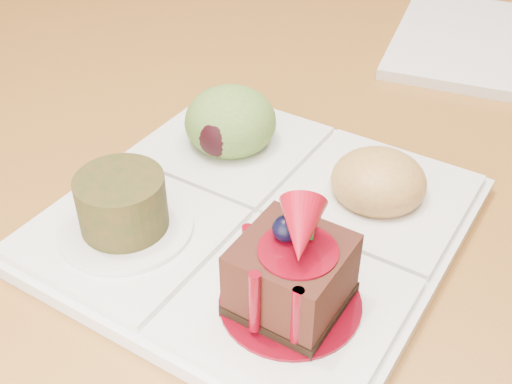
% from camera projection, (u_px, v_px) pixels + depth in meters
% --- Properties ---
extents(dining_table, '(1.00, 1.80, 0.75)m').
position_uv_depth(dining_table, '(343.00, 72.00, 0.84)').
color(dining_table, olive).
rests_on(dining_table, ground).
extents(sampler_plate, '(0.32, 0.32, 0.11)m').
position_uv_depth(sampler_plate, '(257.00, 201.00, 0.49)').
color(sampler_plate, silver).
rests_on(sampler_plate, dining_table).
extents(second_plate, '(0.25, 0.25, 0.01)m').
position_uv_depth(second_plate, '(504.00, 46.00, 0.74)').
color(second_plate, silver).
rests_on(second_plate, dining_table).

